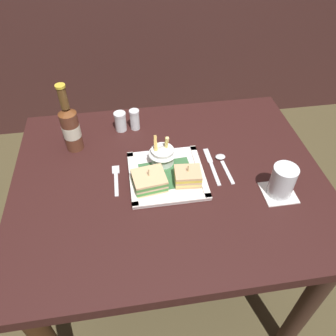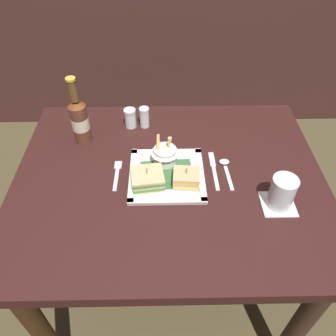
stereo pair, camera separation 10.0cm
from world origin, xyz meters
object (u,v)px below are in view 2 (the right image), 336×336
at_px(sandwich_half_left, 147,179).
at_px(beer_bottle, 80,119).
at_px(spoon, 225,166).
at_px(fries_cup, 165,153).
at_px(salt_shaker, 130,119).
at_px(square_plate, 167,176).
at_px(sandwich_half_right, 186,178).
at_px(water_glass, 282,193).
at_px(fork, 117,173).
at_px(dining_table, 169,199).
at_px(pepper_shaker, 144,118).
at_px(knife, 214,169).

relative_size(sandwich_half_left, beer_bottle, 0.44).
bearing_deg(spoon, sandwich_half_left, -162.89).
bearing_deg(fries_cup, salt_shaker, 120.92).
bearing_deg(sandwich_half_left, square_plate, 31.37).
distance_m(sandwich_half_right, spoon, 0.16).
height_order(sandwich_half_left, sandwich_half_right, sandwich_half_left).
relative_size(square_plate, water_glass, 2.34).
bearing_deg(sandwich_half_left, fork, 151.57).
xyz_separation_m(dining_table, salt_shaker, (-0.14, 0.27, 0.15)).
relative_size(sandwich_half_left, pepper_shaker, 1.38).
distance_m(fries_cup, salt_shaker, 0.25).
bearing_deg(sandwich_half_right, sandwich_half_left, 180.00).
bearing_deg(water_glass, spoon, 129.49).
bearing_deg(square_plate, dining_table, 19.53).
relative_size(beer_bottle, salt_shaker, 3.38).
bearing_deg(knife, salt_shaker, 140.29).
bearing_deg(knife, sandwich_half_left, -161.75).
height_order(dining_table, water_glass, water_glass).
bearing_deg(sandwich_half_left, sandwich_half_right, -0.00).
height_order(beer_bottle, spoon, beer_bottle).
relative_size(square_plate, pepper_shaker, 3.02).
distance_m(water_glass, fork, 0.52).
bearing_deg(dining_table, pepper_shaker, 107.83).
bearing_deg(square_plate, pepper_shaker, 106.10).
height_order(square_plate, sandwich_half_right, sandwich_half_right).
bearing_deg(beer_bottle, spoon, -17.20).
height_order(dining_table, knife, knife).
xyz_separation_m(square_plate, knife, (0.16, 0.04, -0.01)).
xyz_separation_m(square_plate, pepper_shaker, (-0.08, 0.28, 0.03)).
relative_size(sandwich_half_left, spoon, 0.78).
xyz_separation_m(fork, salt_shaker, (0.03, 0.26, 0.03)).
bearing_deg(dining_table, square_plate, -160.47).
height_order(sandwich_half_left, beer_bottle, beer_bottle).
relative_size(square_plate, sandwich_half_right, 2.78).
xyz_separation_m(beer_bottle, knife, (0.46, -0.16, -0.09)).
height_order(fork, pepper_shaker, pepper_shaker).
bearing_deg(fork, knife, 2.86).
relative_size(fries_cup, beer_bottle, 0.42).
height_order(fries_cup, water_glass, fries_cup).
bearing_deg(square_plate, fries_cup, 94.56).
relative_size(sandwich_half_right, fries_cup, 0.81).
bearing_deg(fork, beer_bottle, 127.57).
bearing_deg(salt_shaker, knife, -39.71).
relative_size(sandwich_half_right, salt_shaker, 1.17).
bearing_deg(fries_cup, knife, -9.51).
relative_size(square_plate, beer_bottle, 0.96).
distance_m(square_plate, pepper_shaker, 0.29).
bearing_deg(spoon, square_plate, -167.85).
xyz_separation_m(spoon, pepper_shaker, (-0.28, 0.23, 0.03)).
height_order(fries_cup, salt_shaker, fries_cup).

